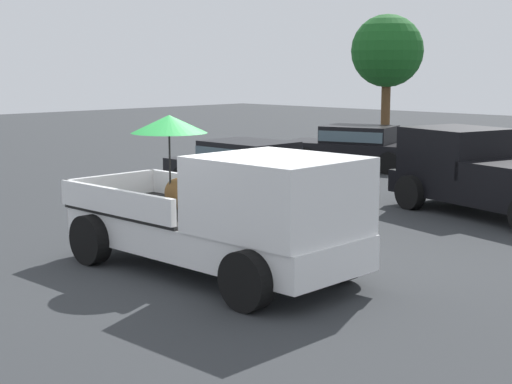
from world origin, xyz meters
The scene contains 6 objects.
ground_plane centered at (0.00, 0.00, 0.00)m, with size 80.00×80.00×0.00m, color #2D3033.
pickup_truck_main centered at (0.46, 0.00, 0.97)m, with size 5.07×2.29×2.39m.
pickup_truck_red centered at (0.75, 7.31, 0.87)m, with size 5.09×3.06×1.80m.
parked_sedan_near centered at (-5.97, 11.57, 0.74)m, with size 4.63×2.96×1.33m.
parked_sedan_far centered at (-4.84, 5.61, 0.74)m, with size 4.31×2.00×1.33m.
tree_by_lot centered at (-7.45, 15.14, 3.65)m, with size 2.54×2.54×4.96m.
Camera 1 is at (8.64, -7.79, 3.12)m, focal length 54.52 mm.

